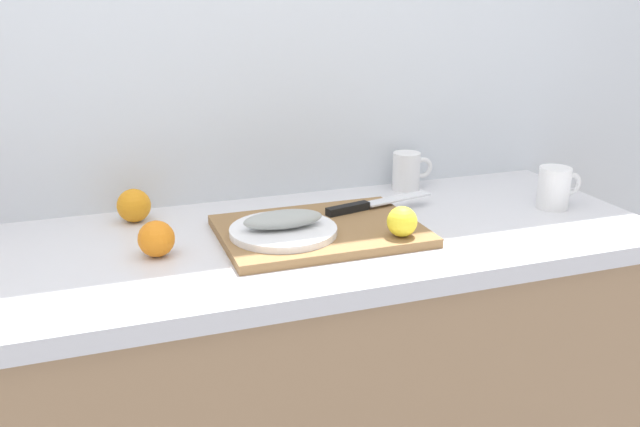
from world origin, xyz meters
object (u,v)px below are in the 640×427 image
(cutting_board, at_px, (320,231))
(coffee_mug_0, at_px, (407,171))
(white_plate, at_px, (283,231))
(chef_knife, at_px, (367,205))
(fish_fillet, at_px, (283,219))
(coffee_mug_2, at_px, (555,188))
(lemon_0, at_px, (402,222))
(orange_0, at_px, (134,206))

(cutting_board, relative_size, coffee_mug_0, 3.84)
(white_plate, relative_size, chef_knife, 0.78)
(white_plate, distance_m, fish_fillet, 0.03)
(fish_fillet, bearing_deg, coffee_mug_2, 0.86)
(coffee_mug_0, height_order, coffee_mug_2, coffee_mug_2)
(cutting_board, height_order, lemon_0, lemon_0)
(chef_knife, height_order, lemon_0, lemon_0)
(fish_fillet, height_order, coffee_mug_0, coffee_mug_0)
(fish_fillet, distance_m, lemon_0, 0.25)
(coffee_mug_2, height_order, orange_0, coffee_mug_2)
(chef_knife, distance_m, lemon_0, 0.19)
(cutting_board, xyz_separation_m, chef_knife, (0.14, 0.08, 0.02))
(fish_fillet, height_order, chef_knife, fish_fillet)
(fish_fillet, relative_size, coffee_mug_0, 1.52)
(white_plate, xyz_separation_m, coffee_mug_0, (0.42, 0.27, 0.02))
(lemon_0, bearing_deg, orange_0, 146.58)
(fish_fillet, bearing_deg, orange_0, 139.02)
(coffee_mug_2, relative_size, orange_0, 1.51)
(chef_knife, height_order, coffee_mug_0, coffee_mug_0)
(coffee_mug_0, bearing_deg, white_plate, -147.33)
(chef_knife, xyz_separation_m, coffee_mug_0, (0.19, 0.17, 0.02))
(white_plate, distance_m, coffee_mug_0, 0.50)
(white_plate, xyz_separation_m, lemon_0, (0.23, -0.09, 0.02))
(lemon_0, height_order, orange_0, lemon_0)
(white_plate, bearing_deg, cutting_board, 11.82)
(cutting_board, relative_size, coffee_mug_2, 3.70)
(white_plate, height_order, orange_0, orange_0)
(lemon_0, bearing_deg, coffee_mug_0, 62.09)
(cutting_board, distance_m, coffee_mug_2, 0.60)
(cutting_board, xyz_separation_m, lemon_0, (0.14, -0.11, 0.04))
(chef_knife, bearing_deg, coffee_mug_0, 29.19)
(lemon_0, xyz_separation_m, coffee_mug_0, (0.19, 0.36, -0.00))
(white_plate, relative_size, lemon_0, 3.55)
(fish_fillet, height_order, orange_0, orange_0)
(cutting_board, distance_m, coffee_mug_0, 0.42)
(coffee_mug_2, bearing_deg, lemon_0, -167.38)
(fish_fillet, bearing_deg, cutting_board, 11.82)
(chef_knife, bearing_deg, coffee_mug_2, -23.93)
(chef_knife, distance_m, orange_0, 0.54)
(white_plate, bearing_deg, lemon_0, -21.93)
(fish_fillet, xyz_separation_m, coffee_mug_2, (0.69, 0.01, -0.00))
(cutting_board, relative_size, white_plate, 1.90)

